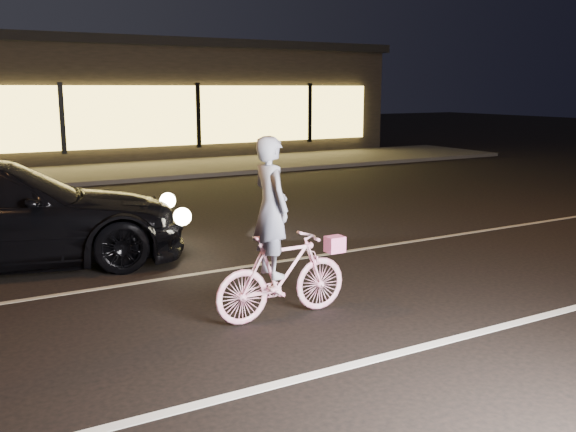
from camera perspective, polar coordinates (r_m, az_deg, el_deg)
ground at (r=7.59m, az=2.73°, el=-8.15°), size 90.00×90.00×0.00m
lane_stripe_near at (r=6.46m, az=10.03°, el=-11.86°), size 60.00×0.12×0.01m
lane_stripe_far at (r=9.26m, az=-3.94°, el=-4.53°), size 60.00×0.10×0.01m
sidewalk at (r=19.57m, az=-18.17°, el=3.52°), size 30.00×4.00×0.12m
storefront at (r=25.30m, az=-21.29°, el=9.71°), size 25.40×8.42×4.20m
cyclist at (r=7.05m, az=-0.78°, el=-3.51°), size 1.62×0.56×2.04m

